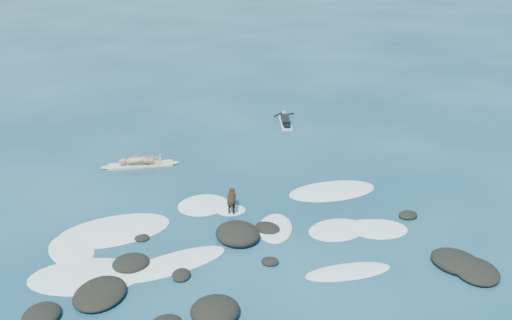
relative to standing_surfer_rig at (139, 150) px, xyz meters
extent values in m
plane|color=#0A2642|center=(3.83, -6.49, -0.76)|extent=(160.00, 160.00, 0.00)
ellipsoid|color=black|center=(4.19, -6.62, -0.71)|extent=(1.17, 1.26, 0.21)
ellipsoid|color=black|center=(-0.13, -6.34, -0.72)|extent=(0.63, 0.62, 0.14)
ellipsoid|color=black|center=(9.80, -10.61, -0.67)|extent=(1.56, 1.78, 0.36)
ellipsoid|color=black|center=(1.70, -10.87, -0.62)|extent=(1.69, 1.66, 0.53)
ellipsoid|color=black|center=(9.41, -6.81, -0.69)|extent=(0.86, 0.77, 0.26)
ellipsoid|color=black|center=(3.06, -6.95, -0.61)|extent=(1.92, 2.05, 0.60)
ellipsoid|color=black|center=(3.77, -8.70, -0.71)|extent=(0.73, 0.70, 0.20)
ellipsoid|color=black|center=(0.96, -8.84, -0.70)|extent=(0.73, 0.83, 0.21)
ellipsoid|color=black|center=(-0.52, -7.93, -0.66)|extent=(1.36, 1.29, 0.39)
ellipsoid|color=black|center=(9.46, -10.05, -0.64)|extent=(2.00, 2.14, 0.46)
ellipsoid|color=black|center=(-1.41, -9.35, -0.66)|extent=(2.09, 2.22, 0.40)
ellipsoid|color=black|center=(-2.93, -10.00, -0.67)|extent=(1.31, 1.39, 0.37)
ellipsoid|color=white|center=(-1.06, -5.57, -0.75)|extent=(4.30, 2.90, 0.12)
ellipsoid|color=white|center=(7.99, -7.44, -0.75)|extent=(2.24, 1.73, 0.12)
ellipsoid|color=white|center=(2.22, -4.32, -0.75)|extent=(2.50, 2.38, 0.12)
ellipsoid|color=white|center=(7.42, -4.20, -0.75)|extent=(3.78, 2.06, 0.12)
ellipsoid|color=white|center=(4.47, -6.60, -0.75)|extent=(1.76, 2.38, 0.12)
ellipsoid|color=white|center=(-2.42, -6.57, -0.75)|extent=(2.05, 2.60, 0.12)
ellipsoid|color=white|center=(6.00, -9.70, -0.75)|extent=(2.80, 0.93, 0.12)
ellipsoid|color=white|center=(7.54, -7.11, -0.75)|extent=(2.02, 0.90, 0.12)
ellipsoid|color=white|center=(-1.84, -8.24, -0.75)|extent=(3.72, 2.36, 0.12)
ellipsoid|color=white|center=(0.76, -8.10, -0.75)|extent=(3.88, 2.33, 0.12)
ellipsoid|color=white|center=(6.55, -7.18, -0.75)|extent=(2.36, 1.90, 0.12)
ellipsoid|color=white|center=(3.18, -4.97, -0.75)|extent=(1.10, 0.90, 0.12)
cube|color=beige|center=(0.00, 0.00, -0.71)|extent=(2.82, 0.69, 0.09)
ellipsoid|color=beige|center=(1.40, -0.05, -0.71)|extent=(0.57, 0.34, 0.10)
ellipsoid|color=beige|center=(-1.40, 0.05, -0.71)|extent=(0.57, 0.34, 0.10)
imported|color=tan|center=(0.00, 0.00, 0.25)|extent=(0.46, 0.68, 1.82)
cube|color=white|center=(7.71, 4.15, -0.71)|extent=(0.88, 2.33, 0.08)
ellipsoid|color=white|center=(7.90, 5.28, -0.71)|extent=(0.35, 0.53, 0.08)
cube|color=black|center=(7.71, 4.15, -0.55)|extent=(0.64, 1.45, 0.23)
sphere|color=tan|center=(7.84, 4.95, -0.43)|extent=(0.27, 0.27, 0.24)
cylinder|color=black|center=(7.58, 5.15, -0.56)|extent=(0.58, 0.22, 0.26)
cylinder|color=black|center=(8.15, 5.06, -0.56)|extent=(0.53, 0.38, 0.26)
cube|color=black|center=(7.58, 3.39, -0.59)|extent=(0.44, 0.62, 0.14)
cylinder|color=black|center=(3.18, -5.07, -0.23)|extent=(0.43, 0.67, 0.30)
sphere|color=black|center=(3.24, -4.80, -0.23)|extent=(0.38, 0.38, 0.32)
sphere|color=black|center=(3.12, -5.34, -0.23)|extent=(0.34, 0.34, 0.29)
sphere|color=black|center=(3.28, -4.62, -0.12)|extent=(0.27, 0.27, 0.23)
cone|color=black|center=(3.31, -4.49, -0.14)|extent=(0.15, 0.16, 0.12)
cone|color=black|center=(3.22, -4.62, -0.03)|extent=(0.12, 0.10, 0.11)
cone|color=black|center=(3.34, -4.64, -0.03)|extent=(0.12, 0.10, 0.11)
cylinder|color=black|center=(3.15, -4.84, -0.55)|extent=(0.09, 0.09, 0.41)
cylinder|color=black|center=(3.31, -4.88, -0.55)|extent=(0.09, 0.09, 0.41)
cylinder|color=black|center=(3.06, -5.26, -0.55)|extent=(0.09, 0.09, 0.41)
cylinder|color=black|center=(3.22, -5.30, -0.55)|extent=(0.09, 0.09, 0.41)
cylinder|color=black|center=(3.09, -5.48, -0.17)|extent=(0.12, 0.30, 0.18)
camera|label=1|loc=(0.09, -23.57, 9.23)|focal=40.00mm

